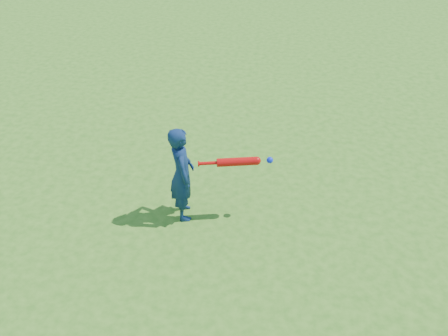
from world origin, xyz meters
name	(u,v)px	position (x,y,z in m)	size (l,w,h in m)	color
ground	(227,238)	(0.00, 0.00, 0.00)	(80.00, 80.00, 0.00)	#36731B
child	(182,174)	(-0.60, 0.34, 0.61)	(0.45, 0.29, 1.23)	#10264C
bat_swing	(240,162)	(0.07, 0.46, 0.79)	(0.86, 0.29, 0.10)	red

